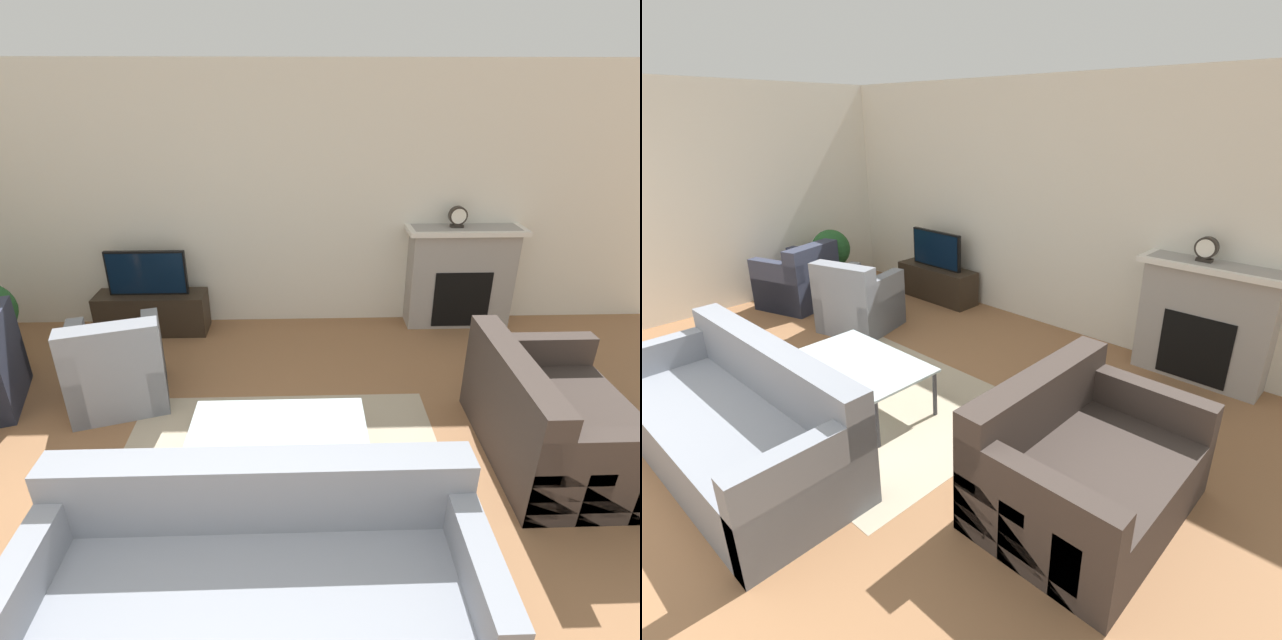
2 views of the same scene
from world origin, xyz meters
TOP-DOWN VIEW (x-y plane):
  - wall_back at (0.00, 4.62)m, footprint 8.90×0.06m
  - area_rug at (0.25, 2.07)m, footprint 2.38×1.87m
  - fireplace at (2.14, 4.42)m, footprint 1.24×0.38m
  - tv_stand at (-1.21, 4.32)m, footprint 1.16×0.37m
  - tv at (-1.21, 4.32)m, footprint 0.83×0.06m
  - couch_sectional at (0.20, 0.97)m, footprint 2.16×0.90m
  - couch_loveseat at (2.21, 2.20)m, footprint 1.00×1.36m
  - armchair_accent at (-1.14, 2.98)m, footprint 0.93×0.92m
  - coffee_table at (0.25, 2.02)m, footprint 1.18×0.67m
  - mantel_clock at (2.04, 4.42)m, footprint 0.19×0.07m

SIDE VIEW (x-z plane):
  - area_rug at x=0.25m, z-range 0.00..0.00m
  - tv_stand at x=-1.21m, z-range 0.00..0.44m
  - couch_loveseat at x=2.21m, z-range -0.12..0.70m
  - couch_sectional at x=0.20m, z-range -0.12..0.70m
  - armchair_accent at x=-1.14m, z-range -0.10..0.72m
  - coffee_table at x=0.25m, z-range 0.18..0.60m
  - fireplace at x=2.14m, z-range 0.03..1.14m
  - tv at x=-1.21m, z-range 0.44..0.92m
  - mantel_clock at x=2.04m, z-range 1.12..1.34m
  - wall_back at x=0.00m, z-range 0.00..2.70m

